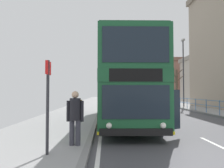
% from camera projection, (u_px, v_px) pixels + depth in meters
% --- Properties ---
extents(double_decker_bus_main, '(3.29, 11.45, 4.28)m').
position_uv_depth(double_decker_bus_main, '(124.00, 84.00, 12.81)').
color(double_decker_bus_main, '#19512D').
rests_on(double_decker_bus_main, ground).
extents(pedestrian_with_backpack, '(0.55, 0.55, 1.67)m').
position_uv_depth(pedestrian_with_backpack, '(75.00, 114.00, 6.67)').
color(pedestrian_with_backpack, '#383842').
rests_on(pedestrian_with_backpack, ground).
extents(bus_stop_sign_near, '(0.08, 0.44, 2.49)m').
position_uv_depth(bus_stop_sign_near, '(48.00, 96.00, 5.68)').
color(bus_stop_sign_near, '#2D2D33').
rests_on(bus_stop_sign_near, ground).
extents(street_lamp_far_side, '(0.28, 0.60, 7.83)m').
position_uv_depth(street_lamp_far_side, '(183.00, 67.00, 24.84)').
color(street_lamp_far_side, '#38383D').
rests_on(street_lamp_far_side, ground).
extents(bare_tree_far_01, '(2.72, 1.71, 5.39)m').
position_uv_depth(bare_tree_far_01, '(176.00, 85.00, 28.40)').
color(bare_tree_far_01, brown).
rests_on(bare_tree_far_01, ground).
extents(background_building_01, '(14.01, 15.17, 9.15)m').
position_uv_depth(background_building_01, '(184.00, 81.00, 52.11)').
color(background_building_01, '#936656').
rests_on(background_building_01, ground).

